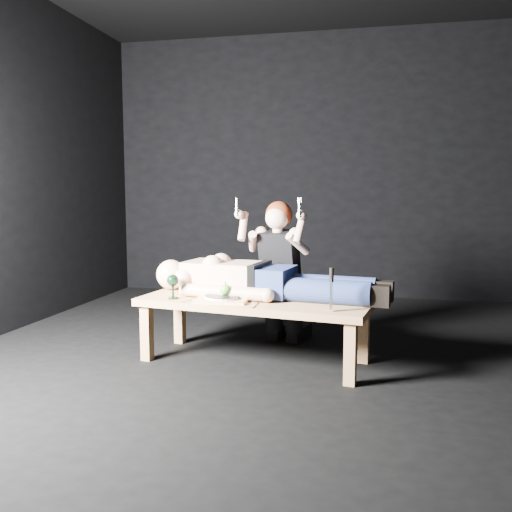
{
  "coord_description": "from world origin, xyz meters",
  "views": [
    {
      "loc": [
        0.57,
        -3.88,
        1.19
      ],
      "look_at": [
        -0.25,
        -0.12,
        0.75
      ],
      "focal_mm": 38.52,
      "sensor_mm": 36.0,
      "label": 1
    }
  ],
  "objects_px": {
    "lying_man": "(268,277)",
    "kneeling_woman": "(283,271)",
    "serving_tray": "(222,300)",
    "table": "(254,330)",
    "carving_knife": "(331,290)",
    "goblet": "(173,287)"
  },
  "relations": [
    {
      "from": "lying_man",
      "to": "kneeling_woman",
      "type": "height_order",
      "value": "kneeling_woman"
    },
    {
      "from": "serving_tray",
      "to": "kneeling_woman",
      "type": "bearing_deg",
      "value": 64.54
    },
    {
      "from": "table",
      "to": "kneeling_woman",
      "type": "height_order",
      "value": "kneeling_woman"
    },
    {
      "from": "carving_knife",
      "to": "kneeling_woman",
      "type": "bearing_deg",
      "value": 126.69
    },
    {
      "from": "table",
      "to": "serving_tray",
      "type": "height_order",
      "value": "serving_tray"
    },
    {
      "from": "lying_man",
      "to": "goblet",
      "type": "relative_size",
      "value": 10.36
    },
    {
      "from": "table",
      "to": "goblet",
      "type": "xyz_separation_m",
      "value": [
        -0.57,
        -0.11,
        0.31
      ]
    },
    {
      "from": "goblet",
      "to": "lying_man",
      "type": "bearing_deg",
      "value": 19.29
    },
    {
      "from": "table",
      "to": "kneeling_woman",
      "type": "bearing_deg",
      "value": 86.74
    },
    {
      "from": "lying_man",
      "to": "kneeling_woman",
      "type": "relative_size",
      "value": 1.54
    },
    {
      "from": "serving_tray",
      "to": "goblet",
      "type": "height_order",
      "value": "goblet"
    },
    {
      "from": "kneeling_woman",
      "to": "serving_tray",
      "type": "xyz_separation_m",
      "value": [
        -0.31,
        -0.66,
        -0.12
      ]
    },
    {
      "from": "table",
      "to": "serving_tray",
      "type": "xyz_separation_m",
      "value": [
        -0.2,
        -0.12,
        0.24
      ]
    },
    {
      "from": "table",
      "to": "kneeling_woman",
      "type": "xyz_separation_m",
      "value": [
        0.11,
        0.54,
        0.36
      ]
    },
    {
      "from": "kneeling_woman",
      "to": "carving_knife",
      "type": "relative_size",
      "value": 4.19
    },
    {
      "from": "lying_man",
      "to": "kneeling_woman",
      "type": "distance_m",
      "value": 0.43
    },
    {
      "from": "table",
      "to": "goblet",
      "type": "height_order",
      "value": "goblet"
    },
    {
      "from": "lying_man",
      "to": "carving_knife",
      "type": "height_order",
      "value": "lying_man"
    },
    {
      "from": "lying_man",
      "to": "serving_tray",
      "type": "height_order",
      "value": "lying_man"
    },
    {
      "from": "serving_tray",
      "to": "carving_knife",
      "type": "bearing_deg",
      "value": -12.88
    },
    {
      "from": "goblet",
      "to": "carving_knife",
      "type": "distance_m",
      "value": 1.14
    },
    {
      "from": "kneeling_woman",
      "to": "carving_knife",
      "type": "bearing_deg",
      "value": -48.01
    }
  ]
}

